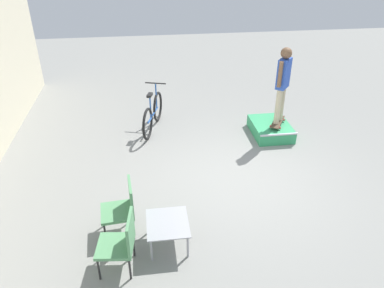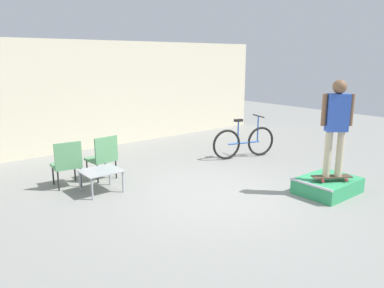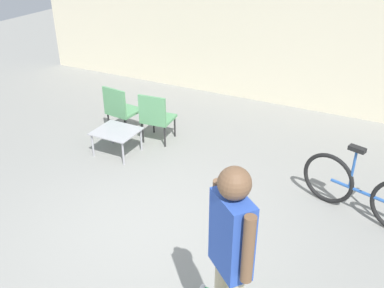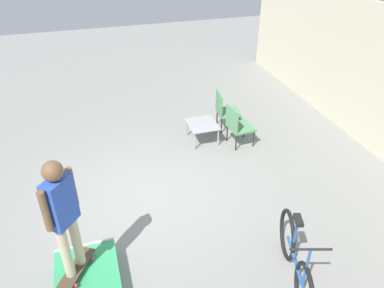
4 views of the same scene
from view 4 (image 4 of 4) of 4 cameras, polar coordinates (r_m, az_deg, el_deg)
The scene contains 8 objects.
ground_plane at distance 7.13m, azimuth -6.51°, elevation -7.80°, with size 24.00×24.00×0.00m, color gray.
skate_ramp_box at distance 5.75m, azimuth -15.50°, elevation -19.63°, with size 1.17×0.87×0.31m.
skateboard_on_ramp at distance 5.65m, azimuth -17.18°, elevation -17.66°, with size 0.74×0.55×0.07m.
person_skater at distance 4.91m, azimuth -19.17°, elevation -9.56°, with size 0.46×0.40×1.77m.
coffee_table at distance 8.48m, azimuth 1.59°, elevation 2.79°, with size 0.73×0.65×0.44m.
patio_chair_left at distance 8.95m, azimuth 5.01°, elevation 5.34°, with size 0.58×0.58×0.94m.
patio_chair_right at distance 8.32m, azimuth 6.92°, elevation 2.99°, with size 0.56×0.56×0.94m.
bicycle at distance 5.66m, azimuth 15.45°, elevation -16.63°, with size 1.72×0.65×1.08m.
Camera 4 is at (5.41, -0.79, 4.57)m, focal length 35.00 mm.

